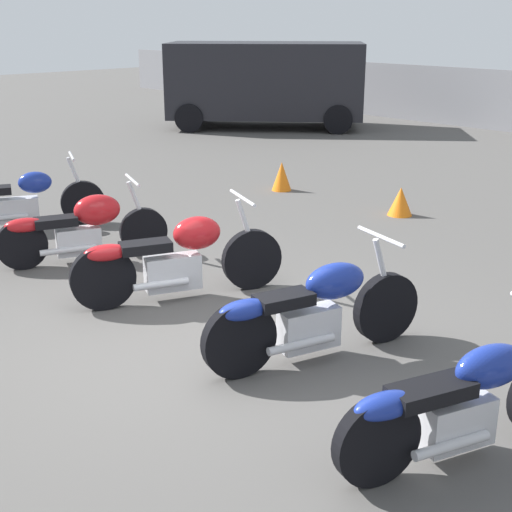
{
  "coord_description": "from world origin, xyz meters",
  "views": [
    {
      "loc": [
        4.49,
        -3.44,
        2.73
      ],
      "look_at": [
        0.0,
        0.8,
        0.65
      ],
      "focal_mm": 50.0,
      "sensor_mm": 36.0,
      "label": 1
    }
  ],
  "objects_px": {
    "motorcycle_slot_2": "(176,258)",
    "traffic_cone_near": "(400,201)",
    "motorcycle_slot_4": "(462,403)",
    "motorcycle_slot_1": "(82,227)",
    "motorcycle_slot_0": "(17,201)",
    "traffic_cone_far": "(282,176)",
    "motorcycle_slot_3": "(313,311)",
    "parked_van": "(266,81)"
  },
  "relations": [
    {
      "from": "motorcycle_slot_2",
      "to": "traffic_cone_near",
      "type": "bearing_deg",
      "value": 116.68
    },
    {
      "from": "motorcycle_slot_1",
      "to": "motorcycle_slot_2",
      "type": "bearing_deg",
      "value": 23.87
    },
    {
      "from": "motorcycle_slot_4",
      "to": "traffic_cone_far",
      "type": "relative_size",
      "value": 4.0
    },
    {
      "from": "motorcycle_slot_3",
      "to": "motorcycle_slot_2",
      "type": "bearing_deg",
      "value": -163.99
    },
    {
      "from": "motorcycle_slot_0",
      "to": "motorcycle_slot_4",
      "type": "distance_m",
      "value": 6.9
    },
    {
      "from": "motorcycle_slot_0",
      "to": "motorcycle_slot_3",
      "type": "height_order",
      "value": "motorcycle_slot_3"
    },
    {
      "from": "parked_van",
      "to": "traffic_cone_near",
      "type": "height_order",
      "value": "parked_van"
    },
    {
      "from": "motorcycle_slot_0",
      "to": "traffic_cone_far",
      "type": "height_order",
      "value": "motorcycle_slot_0"
    },
    {
      "from": "motorcycle_slot_1",
      "to": "traffic_cone_far",
      "type": "xyz_separation_m",
      "value": [
        -0.94,
        4.24,
        -0.18
      ]
    },
    {
      "from": "motorcycle_slot_1",
      "to": "motorcycle_slot_4",
      "type": "distance_m",
      "value": 5.14
    },
    {
      "from": "motorcycle_slot_3",
      "to": "traffic_cone_far",
      "type": "relative_size",
      "value": 4.27
    },
    {
      "from": "motorcycle_slot_2",
      "to": "motorcycle_slot_4",
      "type": "distance_m",
      "value": 3.47
    },
    {
      "from": "motorcycle_slot_0",
      "to": "motorcycle_slot_2",
      "type": "height_order",
      "value": "motorcycle_slot_2"
    },
    {
      "from": "traffic_cone_near",
      "to": "traffic_cone_far",
      "type": "height_order",
      "value": "traffic_cone_far"
    },
    {
      "from": "traffic_cone_far",
      "to": "motorcycle_slot_0",
      "type": "bearing_deg",
      "value": -101.12
    },
    {
      "from": "motorcycle_slot_1",
      "to": "motorcycle_slot_4",
      "type": "height_order",
      "value": "motorcycle_slot_4"
    },
    {
      "from": "motorcycle_slot_0",
      "to": "traffic_cone_far",
      "type": "bearing_deg",
      "value": 103.31
    },
    {
      "from": "parked_van",
      "to": "traffic_cone_far",
      "type": "relative_size",
      "value": 10.6
    },
    {
      "from": "traffic_cone_near",
      "to": "motorcycle_slot_0",
      "type": "bearing_deg",
      "value": -125.54
    },
    {
      "from": "motorcycle_slot_3",
      "to": "traffic_cone_near",
      "type": "height_order",
      "value": "motorcycle_slot_3"
    },
    {
      "from": "motorcycle_slot_1",
      "to": "motorcycle_slot_0",
      "type": "bearing_deg",
      "value": -160.87
    },
    {
      "from": "motorcycle_slot_0",
      "to": "motorcycle_slot_3",
      "type": "distance_m",
      "value": 5.29
    },
    {
      "from": "motorcycle_slot_4",
      "to": "motorcycle_slot_1",
      "type": "bearing_deg",
      "value": -164.49
    },
    {
      "from": "motorcycle_slot_3",
      "to": "parked_van",
      "type": "distance_m",
      "value": 13.16
    },
    {
      "from": "motorcycle_slot_0",
      "to": "traffic_cone_near",
      "type": "xyz_separation_m",
      "value": [
        3.09,
        4.32,
        -0.19
      ]
    },
    {
      "from": "motorcycle_slot_3",
      "to": "motorcycle_slot_4",
      "type": "relative_size",
      "value": 1.07
    },
    {
      "from": "traffic_cone_near",
      "to": "traffic_cone_far",
      "type": "distance_m",
      "value": 2.27
    },
    {
      "from": "traffic_cone_near",
      "to": "traffic_cone_far",
      "type": "xyz_separation_m",
      "value": [
        -2.27,
        -0.14,
        0.03
      ]
    },
    {
      "from": "motorcycle_slot_4",
      "to": "motorcycle_slot_3",
      "type": "bearing_deg",
      "value": -174.23
    },
    {
      "from": "motorcycle_slot_2",
      "to": "motorcycle_slot_3",
      "type": "height_order",
      "value": "motorcycle_slot_2"
    },
    {
      "from": "traffic_cone_near",
      "to": "traffic_cone_far",
      "type": "bearing_deg",
      "value": -176.54
    },
    {
      "from": "motorcycle_slot_2",
      "to": "motorcycle_slot_4",
      "type": "height_order",
      "value": "motorcycle_slot_2"
    },
    {
      "from": "traffic_cone_near",
      "to": "traffic_cone_far",
      "type": "relative_size",
      "value": 0.87
    },
    {
      "from": "motorcycle_slot_1",
      "to": "motorcycle_slot_3",
      "type": "height_order",
      "value": "motorcycle_slot_3"
    },
    {
      "from": "motorcycle_slot_1",
      "to": "parked_van",
      "type": "distance_m",
      "value": 10.9
    },
    {
      "from": "motorcycle_slot_1",
      "to": "motorcycle_slot_2",
      "type": "relative_size",
      "value": 0.91
    },
    {
      "from": "motorcycle_slot_4",
      "to": "parked_van",
      "type": "bearing_deg",
      "value": 159.35
    },
    {
      "from": "motorcycle_slot_3",
      "to": "motorcycle_slot_4",
      "type": "xyz_separation_m",
      "value": [
        1.61,
        -0.36,
        -0.02
      ]
    },
    {
      "from": "motorcycle_slot_4",
      "to": "traffic_cone_near",
      "type": "relative_size",
      "value": 4.57
    },
    {
      "from": "motorcycle_slot_2",
      "to": "traffic_cone_far",
      "type": "distance_m",
      "value": 4.92
    },
    {
      "from": "parked_van",
      "to": "motorcycle_slot_1",
      "type": "bearing_deg",
      "value": -7.85
    },
    {
      "from": "traffic_cone_far",
      "to": "traffic_cone_near",
      "type": "bearing_deg",
      "value": 3.46
    }
  ]
}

